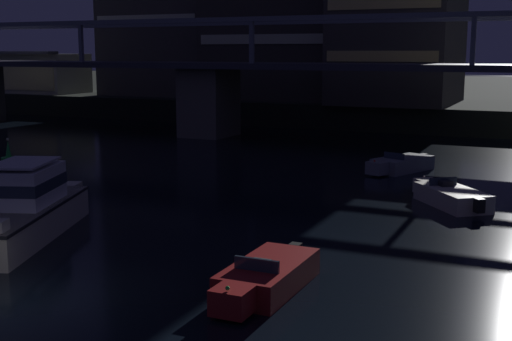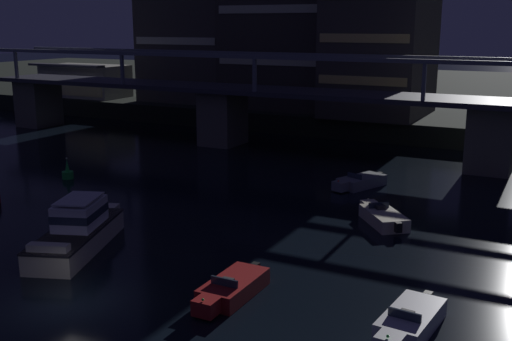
{
  "view_description": "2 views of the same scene",
  "coord_description": "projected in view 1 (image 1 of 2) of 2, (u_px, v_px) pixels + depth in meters",
  "views": [
    {
      "loc": [
        13.73,
        -13.16,
        6.85
      ],
      "look_at": [
        1.44,
        13.44,
        1.71
      ],
      "focal_mm": 47.61,
      "sensor_mm": 36.0,
      "label": 1
    },
    {
      "loc": [
        19.2,
        -18.58,
        12.14
      ],
      "look_at": [
        0.7,
        16.75,
        2.67
      ],
      "focal_mm": 43.29,
      "sensor_mm": 36.0,
      "label": 2
    }
  ],
  "objects": [
    {
      "name": "far_riverbank",
      "position": [
        460.0,
        94.0,
        93.24
      ],
      "size": [
        240.0,
        80.0,
        2.2
      ],
      "primitive_type": "cube",
      "color": "black",
      "rests_on": "ground"
    },
    {
      "name": "speedboat_mid_right",
      "position": [
        450.0,
        196.0,
        30.65
      ],
      "size": [
        4.12,
        4.61,
        1.16
      ],
      "color": "beige",
      "rests_on": "ground"
    },
    {
      "name": "ground_plane",
      "position": [
        3.0,
        305.0,
        18.62
      ],
      "size": [
        400.0,
        400.0,
        0.0
      ],
      "primitive_type": "plane",
      "color": "black"
    },
    {
      "name": "speedboat_mid_left",
      "position": [
        400.0,
        164.0,
        39.28
      ],
      "size": [
        3.16,
        5.05,
        1.16
      ],
      "color": "gray",
      "rests_on": "ground"
    },
    {
      "name": "waterfront_pavilion",
      "position": [
        33.0,
        73.0,
        78.01
      ],
      "size": [
        12.4,
        7.4,
        4.7
      ],
      "color": "#B2AD9E",
      "rests_on": "far_riverbank"
    },
    {
      "name": "river_bridge",
      "position": [
        365.0,
        88.0,
        49.79
      ],
      "size": [
        84.44,
        6.4,
        9.38
      ],
      "color": "#605B51",
      "rests_on": "ground"
    },
    {
      "name": "speedboat_far_left",
      "position": [
        266.0,
        277.0,
        19.62
      ],
      "size": [
        1.82,
        5.19,
        1.16
      ],
      "color": "maroon",
      "rests_on": "ground"
    },
    {
      "name": "channel_buoy",
      "position": [
        9.0,
        159.0,
        40.75
      ],
      "size": [
        0.9,
        0.9,
        1.76
      ],
      "color": "green",
      "rests_on": "ground"
    },
    {
      "name": "cabin_cruiser_near_left",
      "position": [
        23.0,
        209.0,
        25.39
      ],
      "size": [
        5.36,
        9.28,
        2.79
      ],
      "color": "beige",
      "rests_on": "ground"
    }
  ]
}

